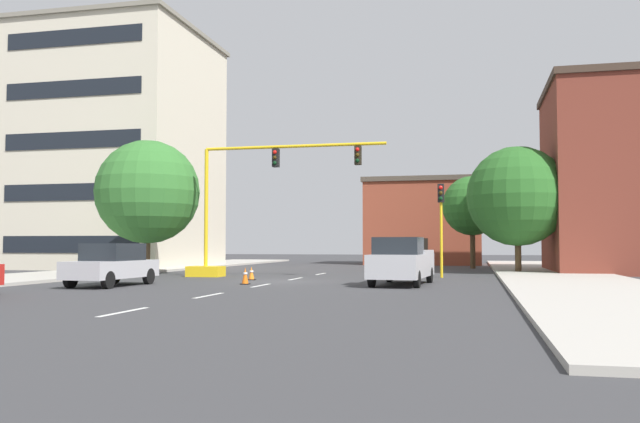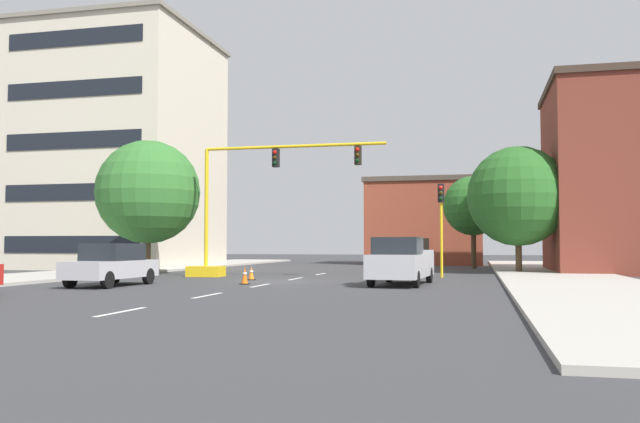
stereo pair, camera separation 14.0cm
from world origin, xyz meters
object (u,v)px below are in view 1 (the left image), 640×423
object	(u,v)px
traffic_cone_roadside_a	(245,276)
sedan_silver_near_left	(112,264)
tree_right_mid	(517,196)
traffic_light_pole_right	(441,209)
traffic_cone_roadside_b	(251,273)
tree_left_near	(148,192)
pickup_truck_silver	(402,262)
tree_right_far	(472,206)
traffic_signal_gantry	(231,232)

from	to	relation	value
traffic_cone_roadside_a	sedan_silver_near_left	bearing A→B (deg)	-154.95
tree_right_mid	sedan_silver_near_left	xyz separation A→B (m)	(-16.88, -15.49, -3.60)
traffic_light_pole_right	traffic_cone_roadside_b	distance (m)	10.24
tree_left_near	pickup_truck_silver	world-z (taller)	tree_left_near
tree_right_mid	tree_right_far	distance (m)	8.40
tree_left_near	sedan_silver_near_left	distance (m)	10.36
pickup_truck_silver	sedan_silver_near_left	distance (m)	11.95
traffic_signal_gantry	sedan_silver_near_left	xyz separation A→B (m)	(-2.03, -8.27, -1.44)
traffic_signal_gantry	traffic_cone_roadside_a	bearing A→B (deg)	-64.16
tree_right_mid	traffic_cone_roadside_b	bearing A→B (deg)	-142.53
traffic_signal_gantry	tree_right_far	world-z (taller)	traffic_signal_gantry
traffic_signal_gantry	traffic_light_pole_right	distance (m)	10.94
tree_right_far	traffic_cone_roadside_b	distance (m)	20.99
traffic_cone_roadside_b	pickup_truck_silver	bearing A→B (deg)	-16.54
traffic_signal_gantry	tree_right_mid	distance (m)	16.66
tree_right_far	traffic_cone_roadside_a	bearing A→B (deg)	-113.90
traffic_signal_gantry	traffic_cone_roadside_b	distance (m)	3.87
traffic_signal_gantry	traffic_light_pole_right	world-z (taller)	traffic_signal_gantry
traffic_light_pole_right	tree_left_near	world-z (taller)	tree_left_near
tree_right_far	traffic_cone_roadside_a	size ratio (longest dim) A/B	8.88
tree_right_mid	tree_left_near	distance (m)	21.10
tree_left_near	pickup_truck_silver	bearing A→B (deg)	-21.09
sedan_silver_near_left	traffic_cone_roadside_b	xyz separation A→B (m)	(4.04, 5.65, -0.57)
pickup_truck_silver	traffic_cone_roadside_a	bearing A→B (deg)	-169.96
tree_right_far	pickup_truck_silver	xyz separation A→B (m)	(-2.87, -20.04, -3.44)
tree_left_near	pickup_truck_silver	distance (m)	16.15
pickup_truck_silver	traffic_cone_roadside_b	xyz separation A→B (m)	(-7.40, 2.20, -0.66)
tree_right_mid	tree_right_far	world-z (taller)	tree_right_mid
tree_right_far	tree_left_near	world-z (taller)	tree_left_near
traffic_signal_gantry	pickup_truck_silver	size ratio (longest dim) A/B	1.90
tree_right_mid	sedan_silver_near_left	world-z (taller)	tree_right_mid
tree_right_mid	traffic_light_pole_right	bearing A→B (deg)	-126.43
traffic_cone_roadside_b	tree_right_mid	bearing A→B (deg)	37.47
traffic_cone_roadside_a	traffic_light_pole_right	bearing A→B (deg)	44.17
tree_right_far	sedan_silver_near_left	xyz separation A→B (m)	(-14.31, -23.49, -3.53)
traffic_signal_gantry	sedan_silver_near_left	world-z (taller)	traffic_signal_gantry
sedan_silver_near_left	traffic_cone_roadside_a	size ratio (longest dim) A/B	6.19
sedan_silver_near_left	traffic_cone_roadside_b	distance (m)	6.97
tree_right_far	traffic_cone_roadside_b	size ratio (longest dim) A/B	10.13
sedan_silver_near_left	traffic_cone_roadside_a	world-z (taller)	sedan_silver_near_left
traffic_signal_gantry	sedan_silver_near_left	distance (m)	8.63
traffic_cone_roadside_a	traffic_signal_gantry	bearing A→B (deg)	115.84
traffic_cone_roadside_a	traffic_cone_roadside_b	distance (m)	3.47
tree_right_mid	traffic_cone_roadside_a	world-z (taller)	tree_right_mid
traffic_cone_roadside_a	traffic_cone_roadside_b	size ratio (longest dim) A/B	1.14
tree_left_near	traffic_cone_roadside_a	world-z (taller)	tree_left_near
traffic_light_pole_right	tree_right_far	xyz separation A→B (m)	(1.53, 13.56, 0.89)
traffic_signal_gantry	traffic_cone_roadside_a	xyz separation A→B (m)	(2.89, -5.97, -1.97)
sedan_silver_near_left	traffic_cone_roadside_b	bearing A→B (deg)	54.41
traffic_cone_roadside_b	traffic_cone_roadside_a	bearing A→B (deg)	-75.37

